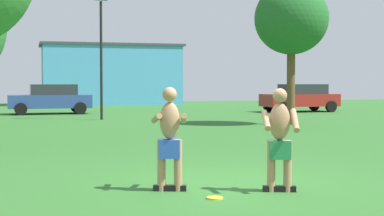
{
  "coord_description": "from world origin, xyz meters",
  "views": [
    {
      "loc": [
        -3.24,
        -9.07,
        1.71
      ],
      "look_at": [
        -0.3,
        1.26,
        1.22
      ],
      "focal_mm": 54.03,
      "sensor_mm": 36.0,
      "label": 1
    }
  ],
  "objects_px": {
    "player_in_blue": "(170,137)",
    "car_blue_near_post": "(51,98)",
    "lamp_post": "(101,44)",
    "tree_right_field": "(291,19)",
    "frisbee": "(215,198)",
    "car_red_mid_lot": "(300,97)",
    "player_near": "(280,138)"
  },
  "relations": [
    {
      "from": "car_blue_near_post",
      "to": "car_red_mid_lot",
      "type": "height_order",
      "value": "same"
    },
    {
      "from": "car_blue_near_post",
      "to": "player_in_blue",
      "type": "bearing_deg",
      "value": -87.54
    },
    {
      "from": "player_near",
      "to": "car_red_mid_lot",
      "type": "xyz_separation_m",
      "value": [
        11.21,
        21.79,
        -0.02
      ]
    },
    {
      "from": "player_in_blue",
      "to": "frisbee",
      "type": "distance_m",
      "value": 1.24
    },
    {
      "from": "player_in_blue",
      "to": "lamp_post",
      "type": "xyz_separation_m",
      "value": [
        1.06,
        17.45,
        2.58
      ]
    },
    {
      "from": "car_blue_near_post",
      "to": "lamp_post",
      "type": "height_order",
      "value": "lamp_post"
    },
    {
      "from": "player_near",
      "to": "player_in_blue",
      "type": "bearing_deg",
      "value": 161.55
    },
    {
      "from": "player_in_blue",
      "to": "car_blue_near_post",
      "type": "relative_size",
      "value": 0.37
    },
    {
      "from": "player_near",
      "to": "tree_right_field",
      "type": "relative_size",
      "value": 0.29
    },
    {
      "from": "lamp_post",
      "to": "tree_right_field",
      "type": "distance_m",
      "value": 8.63
    },
    {
      "from": "frisbee",
      "to": "car_red_mid_lot",
      "type": "xyz_separation_m",
      "value": [
        12.35,
        22.03,
        0.81
      ]
    },
    {
      "from": "player_in_blue",
      "to": "tree_right_field",
      "type": "height_order",
      "value": "tree_right_field"
    },
    {
      "from": "car_blue_near_post",
      "to": "lamp_post",
      "type": "relative_size",
      "value": 0.78
    },
    {
      "from": "car_blue_near_post",
      "to": "car_red_mid_lot",
      "type": "xyz_separation_m",
      "value": [
        13.82,
        -1.67,
        0.0
      ]
    },
    {
      "from": "tree_right_field",
      "to": "frisbee",
      "type": "bearing_deg",
      "value": -119.69
    },
    {
      "from": "frisbee",
      "to": "tree_right_field",
      "type": "height_order",
      "value": "tree_right_field"
    },
    {
      "from": "player_in_blue",
      "to": "car_blue_near_post",
      "type": "xyz_separation_m",
      "value": [
        -0.98,
        22.92,
        -0.03
      ]
    },
    {
      "from": "frisbee",
      "to": "car_blue_near_post",
      "type": "bearing_deg",
      "value": 93.55
    },
    {
      "from": "car_blue_near_post",
      "to": "lamp_post",
      "type": "bearing_deg",
      "value": -69.56
    },
    {
      "from": "player_near",
      "to": "player_in_blue",
      "type": "relative_size",
      "value": 0.99
    },
    {
      "from": "car_blue_near_post",
      "to": "player_near",
      "type": "bearing_deg",
      "value": -83.66
    },
    {
      "from": "frisbee",
      "to": "car_blue_near_post",
      "type": "relative_size",
      "value": 0.06
    },
    {
      "from": "player_in_blue",
      "to": "frisbee",
      "type": "height_order",
      "value": "player_in_blue"
    },
    {
      "from": "frisbee",
      "to": "car_red_mid_lot",
      "type": "distance_m",
      "value": 25.27
    },
    {
      "from": "lamp_post",
      "to": "tree_right_field",
      "type": "xyz_separation_m",
      "value": [
        6.92,
        -5.1,
        0.76
      ]
    },
    {
      "from": "lamp_post",
      "to": "player_in_blue",
      "type": "bearing_deg",
      "value": -93.47
    },
    {
      "from": "player_in_blue",
      "to": "lamp_post",
      "type": "bearing_deg",
      "value": 86.53
    },
    {
      "from": "frisbee",
      "to": "car_blue_near_post",
      "type": "xyz_separation_m",
      "value": [
        -1.47,
        23.7,
        0.81
      ]
    },
    {
      "from": "frisbee",
      "to": "lamp_post",
      "type": "bearing_deg",
      "value": 88.21
    },
    {
      "from": "car_red_mid_lot",
      "to": "tree_right_field",
      "type": "relative_size",
      "value": 0.78
    },
    {
      "from": "player_in_blue",
      "to": "lamp_post",
      "type": "height_order",
      "value": "lamp_post"
    },
    {
      "from": "lamp_post",
      "to": "car_red_mid_lot",
      "type": "bearing_deg",
      "value": 17.87
    }
  ]
}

